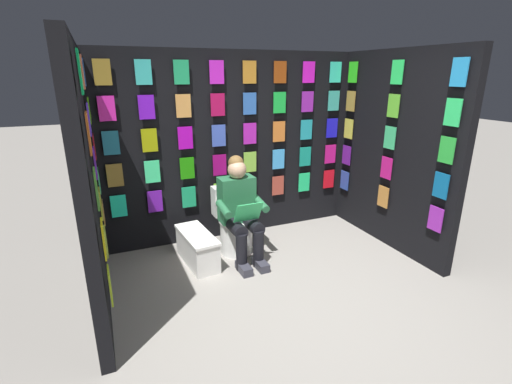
% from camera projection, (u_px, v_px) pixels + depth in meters
% --- Properties ---
extents(ground_plane, '(30.00, 30.00, 0.00)m').
position_uv_depth(ground_plane, '(310.00, 316.00, 3.26)').
color(ground_plane, gray).
extents(display_wall_back, '(3.36, 0.14, 2.32)m').
position_uv_depth(display_wall_back, '(233.00, 147.00, 4.63)').
color(display_wall_back, black).
rests_on(display_wall_back, ground).
extents(display_wall_left, '(0.14, 1.93, 2.32)m').
position_uv_depth(display_wall_left, '(394.00, 151.00, 4.38)').
color(display_wall_left, black).
rests_on(display_wall_left, ground).
extents(display_wall_right, '(0.14, 1.93, 2.32)m').
position_uv_depth(display_wall_right, '(87.00, 183.00, 3.12)').
color(display_wall_right, black).
rests_on(display_wall_right, ground).
extents(toilet, '(0.41, 0.56, 0.77)m').
position_uv_depth(toilet, '(234.00, 225.00, 4.39)').
color(toilet, white).
rests_on(toilet, ground).
extents(person_reading, '(0.53, 0.69, 1.19)m').
position_uv_depth(person_reading, '(241.00, 209.00, 4.11)').
color(person_reading, '#286B42').
rests_on(person_reading, ground).
extents(comic_longbox_near, '(0.36, 0.75, 0.36)m').
position_uv_depth(comic_longbox_near, '(197.00, 248.00, 4.12)').
color(comic_longbox_near, white).
rests_on(comic_longbox_near, ground).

